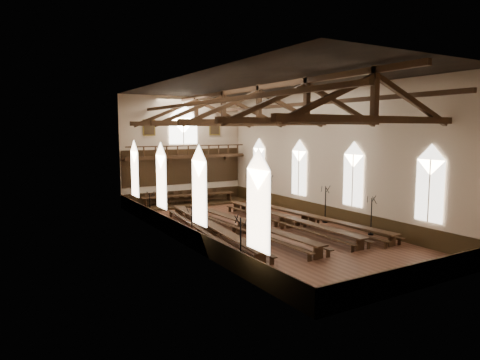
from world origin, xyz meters
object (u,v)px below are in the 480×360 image
at_px(refectory_row_b, 244,224).
at_px(dais, 189,204).
at_px(refectory_row_d, 308,217).
at_px(candelabrum_left_mid, 192,233).
at_px(candelabrum_right_mid, 325,211).
at_px(refectory_row_a, 211,227).
at_px(candelabrum_right_far, 269,198).
at_px(candelabrum_left_near, 241,254).
at_px(high_table, 189,196).
at_px(candelabrum_right_near, 371,223).
at_px(refectory_row_c, 286,219).
at_px(candelabrum_left_far, 150,212).

relative_size(refectory_row_b, dais, 1.32).
relative_size(refectory_row_d, candelabrum_left_mid, 6.32).
distance_m(refectory_row_d, candelabrum_right_mid, 1.70).
distance_m(refectory_row_a, refectory_row_d, 7.50).
height_order(candelabrum_right_mid, candelabrum_right_far, candelabrum_right_far).
relative_size(refectory_row_d, candelabrum_left_near, 5.26).
relative_size(high_table, candelabrum_right_near, 3.33).
relative_size(refectory_row_d, candelabrum_right_far, 5.15).
bearing_deg(refectory_row_d, refectory_row_c, 168.21).
xyz_separation_m(high_table, candelabrum_left_far, (-5.37, -4.82, -0.18)).
bearing_deg(refectory_row_b, candelabrum_right_far, 45.52).
relative_size(candelabrum_left_near, candelabrum_left_mid, 1.20).
height_order(candelabrum_left_mid, candelabrum_right_near, candelabrum_right_near).
relative_size(candelabrum_left_far, candelabrum_right_far, 0.79).
height_order(refectory_row_a, candelabrum_left_mid, candelabrum_left_mid).
xyz_separation_m(candelabrum_left_near, candelabrum_left_far, (0.00, 13.48, -0.17)).
relative_size(refectory_row_c, candelabrum_left_near, 5.19).
bearing_deg(candelabrum_left_far, candelabrum_left_mid, -90.00).
bearing_deg(refectory_row_b, candelabrum_right_mid, -3.13).
xyz_separation_m(refectory_row_d, candelabrum_right_far, (1.68, 7.43, 0.30)).
bearing_deg(refectory_row_c, candelabrum_left_near, -139.62).
bearing_deg(candelabrum_right_mid, candelabrum_left_near, -150.52).
bearing_deg(candelabrum_left_far, refectory_row_b, -58.18).
distance_m(refectory_row_b, dais, 11.72).
xyz_separation_m(refectory_row_b, candelabrum_left_mid, (-4.24, -0.87, 0.12)).
height_order(refectory_row_a, candelabrum_right_mid, candelabrum_right_mid).
relative_size(refectory_row_d, candelabrum_right_near, 5.71).
height_order(refectory_row_c, refectory_row_d, refectory_row_d).
bearing_deg(candelabrum_left_near, candelabrum_right_far, 50.86).
distance_m(refectory_row_a, refectory_row_b, 2.31).
xyz_separation_m(dais, candelabrum_left_far, (-5.37, -4.82, 0.60)).
distance_m(refectory_row_b, refectory_row_c, 3.49).
bearing_deg(candelabrum_right_mid, candelabrum_left_far, 147.02).
distance_m(refectory_row_c, candelabrum_right_near, 5.82).
height_order(refectory_row_b, refectory_row_d, refectory_row_b).
relative_size(candelabrum_left_mid, candelabrum_right_far, 0.81).
xyz_separation_m(candelabrum_left_mid, candelabrum_left_far, (-0.00, 7.70, -0.02)).
xyz_separation_m(refectory_row_d, dais, (-4.06, 12.09, -0.49)).
height_order(candelabrum_left_near, candelabrum_right_mid, candelabrum_left_near).
distance_m(refectory_row_d, candelabrum_left_mid, 9.43).
relative_size(dais, high_table, 1.31).
distance_m(candelabrum_left_mid, candelabrum_left_far, 7.70).
relative_size(refectory_row_a, candelabrum_left_far, 6.55).
distance_m(candelabrum_left_near, candelabrum_right_near, 11.25).
bearing_deg(candelabrum_right_far, refectory_row_a, -144.61).
height_order(high_table, candelabrum_right_near, candelabrum_right_near).
bearing_deg(refectory_row_c, refectory_row_b, 178.67).
bearing_deg(dais, candelabrum_left_near, -106.34).
distance_m(refectory_row_b, candelabrum_left_mid, 4.33).
relative_size(high_table, candelabrum_left_far, 3.81).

